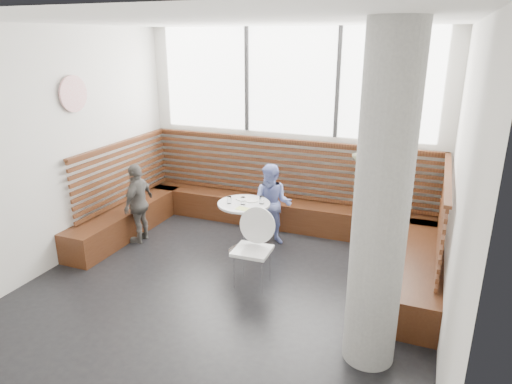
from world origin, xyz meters
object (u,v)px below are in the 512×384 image
at_px(cafe_chair, 255,241).
at_px(child_left, 139,203).
at_px(child_back, 272,205).
at_px(concrete_column, 381,207).
at_px(cafe_table, 244,217).
at_px(adult_man, 375,209).

relative_size(cafe_chair, child_left, 0.80).
bearing_deg(child_back, cafe_chair, -89.02).
bearing_deg(concrete_column, cafe_chair, 149.92).
bearing_deg(concrete_column, child_left, 158.57).
bearing_deg(child_back, cafe_table, -127.69).
bearing_deg(concrete_column, child_back, 129.93).
height_order(concrete_column, adult_man, concrete_column).
xyz_separation_m(cafe_chair, adult_man, (1.35, 0.83, 0.34)).
bearing_deg(adult_man, cafe_chair, 122.14).
distance_m(cafe_table, child_left, 1.68).
xyz_separation_m(cafe_table, child_back, (0.26, 0.48, 0.07)).
height_order(cafe_chair, adult_man, adult_man).
xyz_separation_m(concrete_column, child_back, (-1.81, 2.16, -0.97)).
bearing_deg(cafe_chair, child_back, 97.30).
distance_m(adult_man, child_back, 1.64).
relative_size(cafe_chair, child_back, 0.79).
height_order(cafe_table, child_back, child_back).
bearing_deg(child_back, adult_man, -23.32).
distance_m(cafe_chair, adult_man, 1.62).
relative_size(adult_man, child_left, 1.49).
bearing_deg(adult_man, cafe_table, 92.81).
bearing_deg(child_left, cafe_chair, 70.97).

